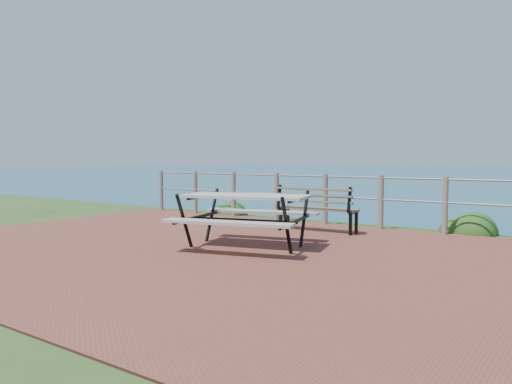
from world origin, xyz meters
TOP-DOWN VIEW (x-y plane):
  - ground at (0.00, 0.00)m, footprint 10.00×7.00m
  - safety_railing at (0.00, 3.35)m, footprint 9.40×0.10m
  - picnic_table at (0.21, 0.39)m, footprint 1.98×1.56m
  - park_bench at (0.33, 2.41)m, footprint 1.49×0.44m
  - shrub_lip_west at (-2.74, 3.69)m, footprint 0.74×0.74m
  - shrub_lip_east at (2.58, 4.05)m, footprint 0.81×0.81m

SIDE VIEW (x-z plane):
  - ground at x=0.00m, z-range -0.06..0.06m
  - shrub_lip_west at x=-2.74m, z-range -0.24..0.24m
  - shrub_lip_east at x=2.58m, z-range -0.28..0.28m
  - picnic_table at x=0.21m, z-range 0.11..0.89m
  - park_bench at x=0.33m, z-range 0.13..0.96m
  - safety_railing at x=0.00m, z-range 0.07..1.07m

